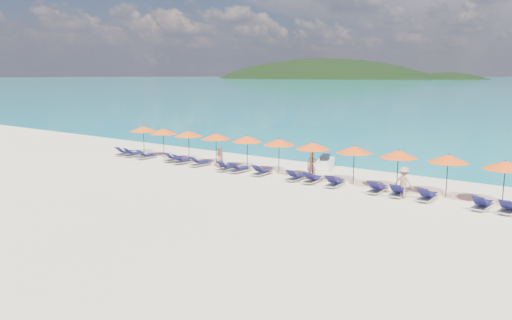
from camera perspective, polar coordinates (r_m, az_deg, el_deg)
The scene contains 35 objects.
ground at distance 28.06m, azimuth -3.68°, elevation -3.26°, with size 1400.00×1400.00×0.00m, color beige.
headland_main at distance 646.06m, azimuth 7.30°, elevation 5.84°, with size 374.00×242.00×126.50m.
headland_small at distance 605.92m, azimuth 20.75°, elevation 5.30°, with size 162.00×126.00×85.50m.
jetski at distance 34.32m, azimuth 7.90°, elevation -0.30°, with size 1.65×2.61×0.87m.
beachgoer_a at distance 30.81m, azimuth 6.39°, elevation -0.59°, with size 0.59×0.38×1.61m, color tan.
beachgoer_b at distance 33.81m, azimuth -4.22°, elevation 0.29°, with size 0.73×0.42×1.50m, color tan.
beachgoer_c at distance 26.95m, azimuth 16.53°, elevation -2.44°, with size 1.04×0.48×1.61m, color tan.
umbrella_0 at distance 40.72m, azimuth -12.76°, elevation 3.50°, with size 2.10×2.10×2.28m.
umbrella_1 at distance 38.72m, azimuth -10.55°, elevation 3.26°, with size 2.10×2.10×2.28m.
umbrella_2 at distance 36.78m, azimuth -7.71°, elevation 2.99°, with size 2.10×2.10×2.28m.
umbrella_3 at distance 35.05m, azimuth -4.60°, elevation 2.71°, with size 2.10×2.10×2.28m.
umbrella_4 at distance 33.52m, azimuth -1.01°, elevation 2.42°, with size 2.10×2.10×2.28m.
umbrella_5 at distance 32.03m, azimuth 2.66°, elevation 2.06°, with size 2.10×2.10×2.28m.
umbrella_6 at distance 30.48m, azimuth 6.52°, elevation 1.61°, with size 2.10×2.10×2.28m.
umbrella_7 at distance 29.39m, azimuth 11.17°, elevation 1.18°, with size 2.10×2.10×2.28m.
umbrella_8 at distance 28.33m, azimuth 15.95°, elevation 0.67°, with size 2.10×2.10×2.28m.
umbrella_9 at distance 27.61m, azimuth 21.11°, elevation 0.15°, with size 2.10×2.10×2.28m.
umbrella_10 at distance 26.75m, azimuth 26.62°, elevation -0.53°, with size 2.10×2.10×2.28m.
lounger_0 at distance 40.52m, azimuth -14.80°, elevation 0.84°, with size 0.79×1.75×0.66m.
lounger_1 at distance 39.64m, azimuth -13.85°, elevation 0.69°, with size 0.63×1.70×0.66m.
lounger_2 at distance 38.53m, azimuth -12.45°, elevation 0.48°, with size 0.66×1.71×0.66m.
lounger_3 at distance 36.87m, azimuth -9.36°, elevation 0.17°, with size 0.70×1.73×0.66m.
lounger_4 at distance 35.90m, azimuth -8.38°, elevation -0.07°, with size 0.74×1.74×0.66m.
lounger_5 at distance 34.82m, azimuth -6.45°, elevation -0.33°, with size 0.76×1.74×0.66m.
lounger_6 at distance 33.03m, azimuth -3.41°, elevation -0.84°, with size 0.71×1.73×0.66m.
lounger_7 at distance 32.40m, azimuth -1.93°, elevation -1.04°, with size 0.75×1.74×0.66m.
lounger_8 at distance 31.55m, azimuth 0.64°, elevation -1.33°, with size 0.66×1.72×0.66m.
lounger_9 at distance 30.08m, azimuth 4.59°, elevation -1.92°, with size 0.65×1.71×0.66m.
lounger_10 at distance 29.52m, azimuth 6.46°, elevation -2.17°, with size 0.78×1.75×0.66m.
lounger_11 at distance 28.75m, azimuth 8.98°, elevation -2.55°, with size 0.76×1.75×0.66m.
lounger_12 at distance 27.70m, azimuth 13.67°, elevation -3.19°, with size 0.67×1.72×0.66m.
lounger_13 at distance 27.26m, azimuth 15.95°, elevation -3.50°, with size 0.79×1.75×0.66m.
lounger_14 at distance 26.75m, azimuth 18.98°, elevation -3.92°, with size 0.62×1.70×0.66m.
lounger_15 at distance 26.04m, azimuth 24.41°, elevation -4.63°, with size 0.71×1.73×0.66m.
lounger_16 at distance 25.90m, azimuth 26.92°, elevation -4.90°, with size 0.77×1.75×0.66m.
Camera 1 is at (17.78, -20.75, 6.35)m, focal length 35.00 mm.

